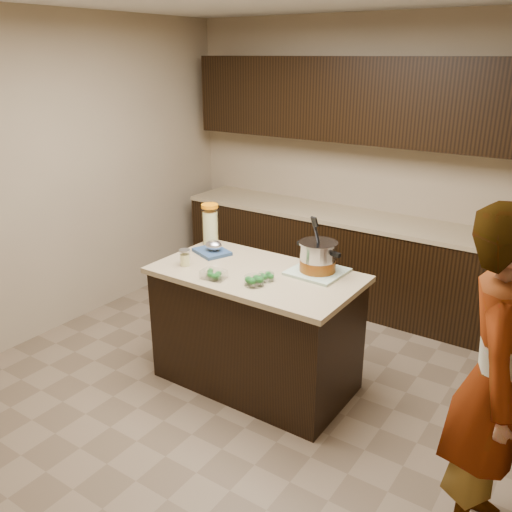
{
  "coord_description": "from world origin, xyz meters",
  "views": [
    {
      "loc": [
        1.99,
        -2.92,
        2.34
      ],
      "look_at": [
        0.0,
        0.0,
        1.02
      ],
      "focal_mm": 38.0,
      "sensor_mm": 36.0,
      "label": 1
    }
  ],
  "objects_px": {
    "island": "(256,328)",
    "person": "(496,383)",
    "stock_pot": "(318,259)",
    "lemonade_pitcher": "(210,226)"
  },
  "relations": [
    {
      "from": "island",
      "to": "person",
      "type": "distance_m",
      "value": 1.82
    },
    {
      "from": "island",
      "to": "stock_pot",
      "type": "height_order",
      "value": "stock_pot"
    },
    {
      "from": "person",
      "to": "stock_pot",
      "type": "bearing_deg",
      "value": 56.11
    },
    {
      "from": "island",
      "to": "stock_pot",
      "type": "bearing_deg",
      "value": 31.48
    },
    {
      "from": "lemonade_pitcher",
      "to": "person",
      "type": "bearing_deg",
      "value": -18.07
    },
    {
      "from": "lemonade_pitcher",
      "to": "person",
      "type": "height_order",
      "value": "person"
    },
    {
      "from": "stock_pot",
      "to": "person",
      "type": "bearing_deg",
      "value": -15.33
    },
    {
      "from": "stock_pot",
      "to": "island",
      "type": "bearing_deg",
      "value": -136.2
    },
    {
      "from": "stock_pot",
      "to": "lemonade_pitcher",
      "type": "xyz_separation_m",
      "value": [
        -1.01,
        0.07,
        0.04
      ]
    },
    {
      "from": "stock_pot",
      "to": "person",
      "type": "height_order",
      "value": "person"
    }
  ]
}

